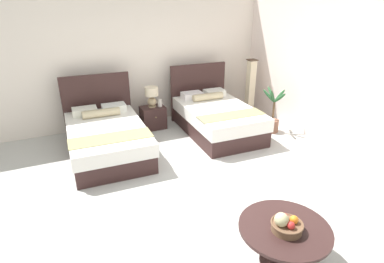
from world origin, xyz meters
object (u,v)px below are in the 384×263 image
at_px(bed_near_corner, 216,117).
at_px(fruit_bowl, 286,224).
at_px(bed_near_window, 107,137).
at_px(nightstand, 153,117).
at_px(coffee_table, 284,234).
at_px(table_lamp, 152,95).
at_px(floor_lamp_corner, 250,87).
at_px(vase, 160,103).
at_px(potted_palm, 272,118).

height_order(bed_near_corner, fruit_bowl, bed_near_corner).
xyz_separation_m(bed_near_window, nightstand, (1.14, 0.75, -0.07)).
xyz_separation_m(nightstand, coffee_table, (0.06, -4.21, 0.14)).
bearing_deg(table_lamp, floor_lamp_corner, -2.73).
distance_m(vase, fruit_bowl, 4.22).
bearing_deg(vase, fruit_bowl, -91.74).
distance_m(vase, potted_palm, 2.41).
distance_m(coffee_table, potted_palm, 3.68).
distance_m(bed_near_window, fruit_bowl, 3.70).
relative_size(bed_near_window, bed_near_corner, 1.02).
bearing_deg(bed_near_window, fruit_bowl, -71.67).
xyz_separation_m(nightstand, potted_palm, (2.23, -1.24, 0.06)).
bearing_deg(bed_near_corner, bed_near_window, 179.89).
bearing_deg(vase, bed_near_corner, -36.00).
xyz_separation_m(table_lamp, vase, (0.15, -0.06, -0.18)).
bearing_deg(potted_palm, vase, 149.91).
xyz_separation_m(table_lamp, potted_palm, (2.23, -1.26, -0.45)).
xyz_separation_m(fruit_bowl, potted_palm, (2.20, 3.02, -0.26)).
distance_m(fruit_bowl, potted_palm, 3.74).
height_order(bed_near_window, coffee_table, bed_near_window).
relative_size(table_lamp, vase, 2.74).
bearing_deg(potted_palm, table_lamp, 150.47).
xyz_separation_m(nightstand, vase, (0.15, -0.04, 0.32)).
bearing_deg(nightstand, floor_lamp_corner, -2.26).
xyz_separation_m(nightstand, floor_lamp_corner, (2.42, -0.10, 0.42)).
bearing_deg(vase, coffee_table, -91.31).
bearing_deg(nightstand, table_lamp, 90.00).
xyz_separation_m(nightstand, fruit_bowl, (0.02, -4.26, 0.31)).
bearing_deg(fruit_bowl, nightstand, 90.33).
xyz_separation_m(bed_near_corner, vase, (-0.99, 0.72, 0.24)).
bearing_deg(bed_near_corner, floor_lamp_corner, 27.41).
distance_m(bed_near_corner, vase, 1.24).
relative_size(vase, fruit_bowl, 0.47).
relative_size(bed_near_window, fruit_bowl, 6.59).
relative_size(bed_near_window, nightstand, 4.28).
height_order(vase, floor_lamp_corner, floor_lamp_corner).
distance_m(table_lamp, potted_palm, 2.60).
height_order(nightstand, vase, vase).
distance_m(nightstand, table_lamp, 0.51).
bearing_deg(floor_lamp_corner, vase, 178.60).
bearing_deg(table_lamp, fruit_bowl, -89.67).
bearing_deg(vase, floor_lamp_corner, -1.40).
height_order(table_lamp, fruit_bowl, table_lamp).
bearing_deg(nightstand, coffee_table, -89.22).
height_order(coffee_table, fruit_bowl, fruit_bowl).
bearing_deg(vase, bed_near_window, -151.06).
distance_m(coffee_table, fruit_bowl, 0.19).
relative_size(coffee_table, floor_lamp_corner, 0.73).
height_order(bed_near_window, fruit_bowl, bed_near_window).
relative_size(nightstand, floor_lamp_corner, 0.39).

